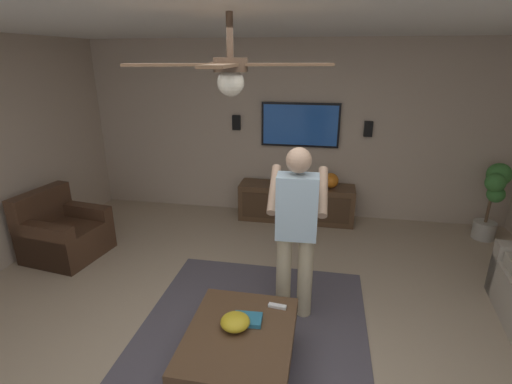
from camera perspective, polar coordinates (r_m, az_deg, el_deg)
name	(u,v)px	position (r m, az deg, el deg)	size (l,w,h in m)	color
ground_plane	(251,363)	(3.37, -0.75, -24.38)	(7.77, 7.77, 0.00)	tan
wall_back_tv	(293,131)	(5.77, 5.63, 9.20)	(0.10, 6.47, 2.60)	#BCA893
ceiling_slab	(249,0)	(2.44, -1.06, 26.97)	(6.67, 6.47, 0.10)	white
area_rug	(246,354)	(3.43, -1.56, -23.28)	(2.83, 2.05, 0.01)	#514C56
armchair	(64,234)	(5.26, -27.04, -5.71)	(0.90, 0.91, 0.82)	#472D1E
coffee_table	(240,343)	(3.09, -2.44, -21.83)	(1.00, 0.80, 0.40)	#513823
media_console	(296,203)	(5.72, 6.06, -1.60)	(0.45, 1.70, 0.55)	#513823
tv	(300,125)	(5.66, 6.69, 10.02)	(0.05, 1.14, 0.64)	black
person_standing	(296,225)	(3.40, 6.10, -4.91)	(0.54, 0.55, 1.64)	#C6B793
potted_plant_tall	(494,195)	(5.89, 32.22, -0.33)	(0.43, 0.37, 1.04)	#B7B2A8
bowl	(235,322)	(3.03, -3.16, -18.97)	(0.23, 0.23, 0.10)	gold
remote_white	(277,306)	(3.25, 3.23, -16.82)	(0.15, 0.04, 0.02)	white
book	(248,319)	(3.10, -1.27, -18.66)	(0.22, 0.16, 0.04)	teal
vase_round	(331,180)	(5.57, 11.24, 1.71)	(0.22, 0.22, 0.22)	orange
wall_speaker_left	(368,129)	(5.69, 16.59, 9.11)	(0.06, 0.12, 0.22)	black
wall_speaker_right	(236,123)	(5.81, -2.98, 10.41)	(0.06, 0.12, 0.22)	black
ceiling_fan	(229,70)	(2.30, -4.10, 17.91)	(1.18, 1.18, 0.46)	#4C3828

